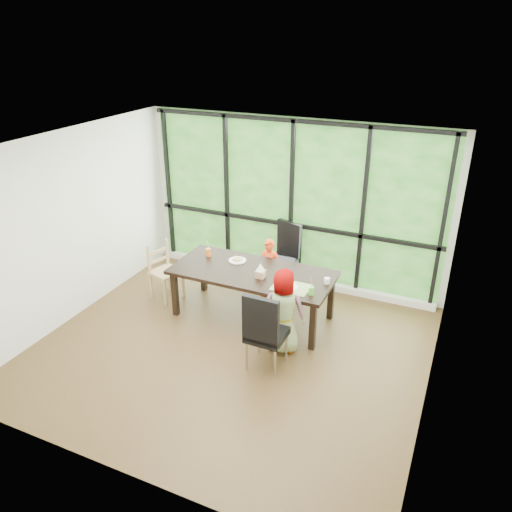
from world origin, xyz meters
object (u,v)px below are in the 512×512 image
object	(u,v)px
chair_end_beech	(166,272)
plate_near	(288,287)
dining_table	(253,294)
child_older	(282,311)
child_toddler	(269,269)
plate_far	(237,260)
orange_cup	(208,252)
tissue_box	(260,274)
chair_window_leather	(281,256)
chair_interior_leather	(267,329)
white_mug	(327,281)
green_cup	(311,291)

from	to	relation	value
chair_end_beech	plate_near	world-z (taller)	chair_end_beech
dining_table	child_older	world-z (taller)	child_older
child_toddler	plate_far	size ratio (longest dim) A/B	3.78
plate_near	orange_cup	world-z (taller)	orange_cup
orange_cup	tissue_box	size ratio (longest dim) A/B	0.97
chair_window_leather	chair_interior_leather	distance (m)	2.14
child_toddler	child_older	world-z (taller)	child_older
chair_interior_leather	white_mug	xyz separation A→B (m)	(0.43, 1.07, 0.25)
white_mug	dining_table	bearing A→B (deg)	-175.89
plate_far	green_cup	world-z (taller)	green_cup
orange_cup	white_mug	distance (m)	1.91
white_mug	tissue_box	world-z (taller)	tissue_box
chair_window_leather	orange_cup	xyz separation A→B (m)	(-0.86, -0.85, 0.27)
chair_end_beech	child_older	xyz separation A→B (m)	(2.15, -0.55, 0.14)
orange_cup	child_toddler	bearing A→B (deg)	27.69
orange_cup	plate_near	bearing A→B (deg)	-16.99
child_toddler	white_mug	bearing A→B (deg)	-28.73
chair_window_leather	white_mug	distance (m)	1.45
chair_window_leather	orange_cup	world-z (taller)	chair_window_leather
dining_table	orange_cup	distance (m)	0.95
chair_interior_leather	tissue_box	size ratio (longest dim) A/B	8.83
chair_interior_leather	plate_near	bearing A→B (deg)	-89.01
child_toddler	child_older	distance (m)	1.40
plate_far	white_mug	world-z (taller)	white_mug
plate_far	plate_near	size ratio (longest dim) A/B	1.01
chair_window_leather	green_cup	world-z (taller)	chair_window_leather
child_toddler	green_cup	size ratio (longest dim) A/B	8.93
white_mug	tissue_box	distance (m)	0.92
plate_far	orange_cup	bearing A→B (deg)	-177.61
green_cup	tissue_box	world-z (taller)	green_cup
chair_interior_leather	plate_far	size ratio (longest dim) A/B	4.14
dining_table	green_cup	bearing A→B (deg)	-17.19
child_older	tissue_box	distance (m)	0.72
child_toddler	tissue_box	size ratio (longest dim) A/B	8.06
white_mug	tissue_box	size ratio (longest dim) A/B	0.66
dining_table	plate_far	bearing A→B (deg)	148.11
chair_window_leather	plate_near	distance (m)	1.46
dining_table	plate_far	size ratio (longest dim) A/B	8.91
chair_window_leather	plate_near	size ratio (longest dim) A/B	4.20
chair_window_leather	plate_near	xyz separation A→B (m)	(0.61, -1.30, 0.22)
dining_table	chair_window_leather	world-z (taller)	chair_window_leather
plate_near	chair_window_leather	bearing A→B (deg)	115.18
chair_window_leather	white_mug	xyz separation A→B (m)	(1.05, -0.97, 0.25)
dining_table	white_mug	size ratio (longest dim) A/B	28.99
dining_table	orange_cup	world-z (taller)	orange_cup
dining_table	chair_end_beech	xyz separation A→B (m)	(-1.46, -0.03, 0.08)
chair_interior_leather	plate_far	distance (m)	1.58
dining_table	chair_window_leather	distance (m)	1.06
child_toddler	orange_cup	distance (m)	0.98
green_cup	white_mug	world-z (taller)	green_cup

